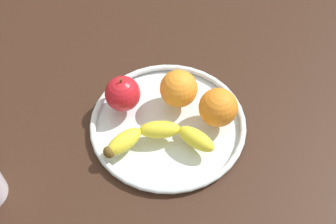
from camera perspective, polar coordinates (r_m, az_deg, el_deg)
name	(u,v)px	position (r cm, az deg, el deg)	size (l,w,h in cm)	color
ground_plane	(168,132)	(90.19, 0.00, -2.58)	(167.35, 167.35, 4.00)	#331E14
fruit_bowl	(168,124)	(87.79, 0.00, -1.51)	(30.69, 30.69, 1.80)	silver
banana	(158,137)	(82.94, -1.28, -3.24)	(21.20, 10.05, 3.37)	yellow
apple	(123,94)	(87.18, -5.81, 2.35)	(7.03, 7.03, 7.83)	red
orange_back_left	(179,89)	(87.27, 1.37, 3.01)	(7.49, 7.49, 7.49)	orange
orange_back_right	(218,107)	(84.90, 6.43, 0.59)	(7.49, 7.49, 7.49)	orange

